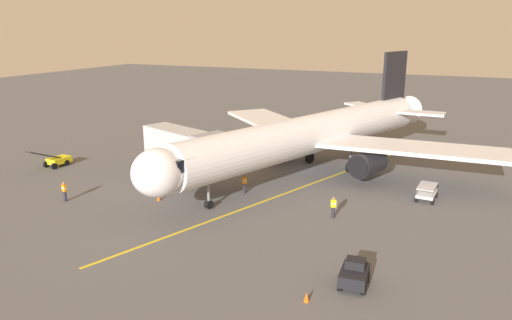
{
  "coord_description": "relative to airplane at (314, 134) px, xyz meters",
  "views": [
    {
      "loc": [
        -14.17,
        45.61,
        14.33
      ],
      "look_at": [
        2.24,
        8.56,
        3.0
      ],
      "focal_mm": 33.63,
      "sensor_mm": 36.0,
      "label": 1
    }
  ],
  "objects": [
    {
      "name": "ground_crew_loader",
      "position": [
        3.76,
        8.36,
        -3.12
      ],
      "size": [
        0.46,
        0.45,
        1.71
      ],
      "color": "#23232D",
      "rests_on": "ground"
    },
    {
      "name": "belt_loader_starboard_side",
      "position": [
        25.54,
        8.76,
        -3.29
      ],
      "size": [
        1.8,
        4.68,
        2.32
      ],
      "color": "yellow",
      "rests_on": "ground"
    },
    {
      "name": "baggage_cart_near_nose",
      "position": [
        -11.21,
        3.6,
        -3.35
      ],
      "size": [
        1.71,
        2.69,
        1.27
      ],
      "color": "white",
      "rests_on": "ground"
    },
    {
      "name": "jet_bridge",
      "position": [
        8.98,
        8.69,
        -0.24
      ],
      "size": [
        11.3,
        6.36,
        5.4
      ],
      "color": "#B7B7BC",
      "rests_on": "ground"
    },
    {
      "name": "ground_crew_marshaller",
      "position": [
        16.79,
        16.39,
        -3.12
      ],
      "size": [
        0.44,
        0.32,
        1.71
      ],
      "color": "#23232D",
      "rests_on": "ground"
    },
    {
      "name": "safety_cone_nose_left",
      "position": [
        -6.75,
        22.82,
        -3.73
      ],
      "size": [
        0.32,
        0.32,
        0.55
      ],
      "primitive_type": "cone",
      "color": "#F2590F",
      "rests_on": "ground"
    },
    {
      "name": "ground_crew_wing_walker",
      "position": [
        -4.96,
        10.76,
        -3.12
      ],
      "size": [
        0.47,
        0.45,
        1.71
      ],
      "color": "#23232D",
      "rests_on": "ground"
    },
    {
      "name": "ground_plane",
      "position": [
        0.66,
        -0.8,
        -4.0
      ],
      "size": [
        220.0,
        220.0,
        0.0
      ],
      "primitive_type": "plane",
      "color": "#565659"
    },
    {
      "name": "apron_lead_in_line",
      "position": [
        0.1,
        6.26,
        -4.0
      ],
      "size": [
        14.23,
        37.55,
        0.01
      ],
      "primitive_type": "cube",
      "rotation": [
        0.0,
        0.0,
        -0.36
      ],
      "color": "yellow",
      "rests_on": "ground"
    },
    {
      "name": "safety_cone_nose_right",
      "position": [
        9.63,
        13.04,
        -3.73
      ],
      "size": [
        0.32,
        0.32,
        0.55
      ],
      "primitive_type": "cone",
      "color": "#F2590F",
      "rests_on": "ground"
    },
    {
      "name": "tug_portside",
      "position": [
        -8.7,
        20.07,
        -3.3
      ],
      "size": [
        1.69,
        2.39,
        1.5
      ],
      "color": "black",
      "rests_on": "ground"
    },
    {
      "name": "airplane",
      "position": [
        0.0,
        0.0,
        0.0
      ],
      "size": [
        32.6,
        38.89,
        11.5
      ],
      "color": "white",
      "rests_on": "ground"
    }
  ]
}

